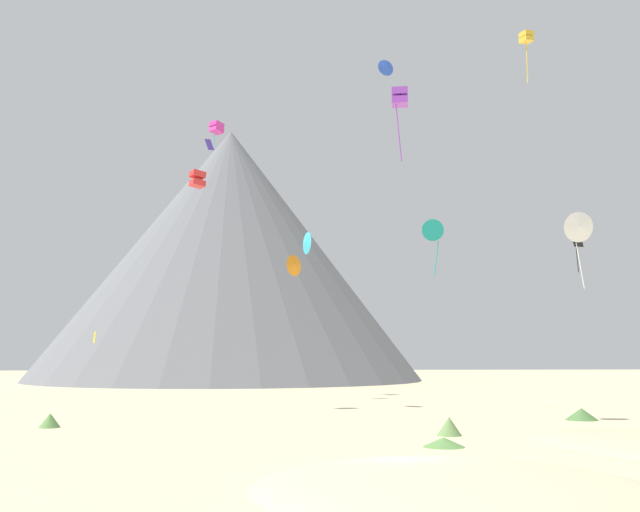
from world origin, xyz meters
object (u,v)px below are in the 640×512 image
kite_cyan_mid (306,243)px  kite_gold_high (527,38)px  bush_near_right (50,420)px  kite_indigo_high (209,145)px  bush_far_right (449,426)px  kite_violet_mid (400,98)px  rock_massif (223,263)px  kite_orange_mid (295,265)px  bush_mid_center (582,414)px  kite_teal_mid (433,231)px  bush_scatter_east (444,442)px  kite_red_mid (197,179)px  kite_black_mid (578,247)px  kite_blue_high (386,67)px  bush_far_left (372,471)px  kite_yellow_low (95,337)px  kite_white_mid (579,228)px  kite_magenta_high (217,128)px

kite_cyan_mid → kite_gold_high: bearing=39.0°
bush_near_right → kite_indigo_high: kite_indigo_high is taller
kite_indigo_high → bush_far_right: bearing=-62.4°
kite_indigo_high → kite_violet_mid: (16.27, -28.61, -4.54)m
rock_massif → kite_orange_mid: 60.76m
bush_mid_center → kite_indigo_high: (-29.30, 28.25, 27.86)m
kite_teal_mid → kite_gold_high: (5.88, -9.32, 14.46)m
bush_scatter_east → kite_red_mid: bearing=120.0°
kite_black_mid → kite_teal_mid: size_ratio=0.63×
bush_far_right → kite_red_mid: kite_red_mid is taller
bush_far_right → kite_orange_mid: size_ratio=0.63×
kite_blue_high → kite_teal_mid: bearing=-96.9°
rock_massif → kite_orange_mid: size_ratio=31.97×
bush_far_left → bush_far_right: bearing=65.0°
bush_scatter_east → bush_far_left: bush_far_left is taller
rock_massif → kite_black_mid: bearing=-61.3°
bush_far_right → kite_yellow_low: kite_yellow_low is taller
bush_mid_center → kite_red_mid: (-29.05, 12.09, 19.85)m
kite_indigo_high → kite_blue_high: bearing=-11.0°
bush_far_right → kite_orange_mid: (-7.46, 35.50, 13.81)m
kite_indigo_high → kite_gold_high: 37.49m
bush_far_right → kite_black_mid: (19.67, 24.88, 14.61)m
rock_massif → kite_cyan_mid: 72.75m
kite_white_mid → kite_teal_mid: 12.56m
rock_massif → kite_orange_mid: rock_massif is taller
kite_cyan_mid → kite_gold_high: 25.81m
bush_mid_center → kite_black_mid: size_ratio=0.70×
bush_far_left → kite_cyan_mid: size_ratio=0.95×
bush_far_left → bush_far_right: (6.81, 14.58, 0.20)m
bush_near_right → kite_red_mid: bearing=62.1°
bush_far_left → kite_teal_mid: 40.78m
bush_scatter_east → kite_cyan_mid: 32.35m
bush_near_right → kite_white_mid: (40.37, 9.20, 14.89)m
rock_massif → kite_magenta_high: (1.85, -52.37, 9.72)m
kite_white_mid → kite_blue_high: size_ratio=3.45×
kite_white_mid → kite_violet_mid: 19.90m
bush_far_right → kite_yellow_low: 51.07m
kite_cyan_mid → kite_yellow_low: size_ratio=1.57×
bush_mid_center → kite_magenta_high: (-28.85, 33.14, 31.44)m
rock_massif → kite_teal_mid: bearing=-72.6°
kite_black_mid → kite_violet_mid: kite_violet_mid is taller
kite_cyan_mid → kite_blue_high: size_ratio=1.09×
bush_far_left → kite_red_mid: kite_red_mid is taller
kite_magenta_high → kite_blue_high: bearing=-161.9°
kite_white_mid → kite_teal_mid: bearing=154.1°
bush_far_left → kite_black_mid: 49.77m
bush_mid_center → kite_cyan_mid: bearing=143.8°
rock_massif → kite_cyan_mid: rock_massif is taller
kite_teal_mid → kite_gold_high: size_ratio=1.18×
bush_far_right → kite_red_mid: bearing=128.4°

